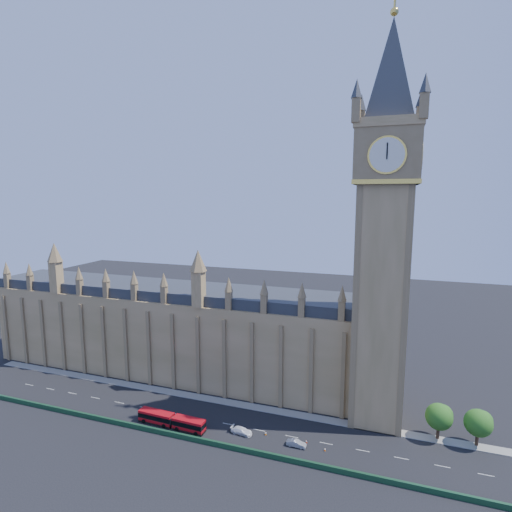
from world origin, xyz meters
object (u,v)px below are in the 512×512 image
(car_silver, at_px, (296,443))
(car_white, at_px, (242,431))
(red_bus, at_px, (171,420))
(car_grey, at_px, (238,429))

(car_silver, relative_size, car_white, 0.84)
(red_bus, bearing_deg, car_grey, 12.87)
(red_bus, distance_m, car_silver, 30.58)
(car_white, bearing_deg, car_grey, 76.67)
(car_silver, distance_m, car_white, 13.30)
(red_bus, height_order, car_white, red_bus)
(car_silver, xyz_separation_m, car_white, (-13.29, 0.53, 0.03))
(car_grey, height_order, car_white, car_white)
(car_grey, bearing_deg, red_bus, 98.56)
(car_white, bearing_deg, car_silver, -86.80)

